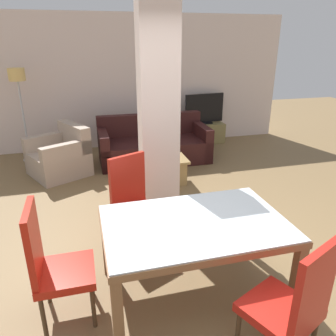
% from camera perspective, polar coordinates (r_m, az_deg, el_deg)
% --- Properties ---
extents(ground_plane, '(18.00, 18.00, 0.00)m').
position_cam_1_polar(ground_plane, '(3.30, 4.32, -20.38)').
color(ground_plane, brown).
extents(back_wall, '(7.20, 0.09, 2.70)m').
position_cam_1_polar(back_wall, '(7.12, -8.17, 14.48)').
color(back_wall, beige).
rests_on(back_wall, ground_plane).
extents(divider_pillar, '(0.48, 0.32, 2.70)m').
position_cam_1_polar(divider_pillar, '(4.15, -1.68, 9.68)').
color(divider_pillar, beige).
rests_on(divider_pillar, ground_plane).
extents(dining_table, '(1.58, 1.03, 0.74)m').
position_cam_1_polar(dining_table, '(2.94, 4.65, -11.69)').
color(dining_table, brown).
rests_on(dining_table, ground_plane).
extents(dining_chair_far_left, '(0.61, 0.61, 1.05)m').
position_cam_1_polar(dining_chair_far_left, '(3.61, -5.94, -5.72)').
color(dining_chair_far_left, '#B12216').
rests_on(dining_chair_far_left, ground_plane).
extents(dining_chair_near_right, '(0.61, 0.61, 1.05)m').
position_cam_1_polar(dining_chair_near_right, '(2.51, 20.97, -21.17)').
color(dining_chair_near_right, '#B31E15').
rests_on(dining_chair_near_right, ground_plane).
extents(dining_chair_head_left, '(0.46, 0.46, 1.05)m').
position_cam_1_polar(dining_chair_head_left, '(2.85, -19.46, -15.17)').
color(dining_chair_head_left, '#B11D10').
rests_on(dining_chair_head_left, ground_plane).
extents(sofa, '(2.06, 0.94, 0.84)m').
position_cam_1_polar(sofa, '(6.32, -2.53, 3.89)').
color(sofa, '#331514').
rests_on(sofa, ground_plane).
extents(armchair, '(1.15, 1.16, 0.84)m').
position_cam_1_polar(armchair, '(5.94, -18.19, 1.68)').
color(armchair, tan).
rests_on(armchair, ground_plane).
extents(coffee_table, '(0.71, 0.51, 0.41)m').
position_cam_1_polar(coffee_table, '(5.32, -0.59, -0.43)').
color(coffee_table, olive).
rests_on(coffee_table, ground_plane).
extents(bottle, '(0.08, 0.08, 0.30)m').
position_cam_1_polar(bottle, '(5.24, -0.96, 2.91)').
color(bottle, '#194C23').
rests_on(bottle, coffee_table).
extents(tv_stand, '(0.91, 0.40, 0.44)m').
position_cam_1_polar(tv_stand, '(7.50, 6.17, 6.09)').
color(tv_stand, olive).
rests_on(tv_stand, ground_plane).
extents(tv_screen, '(0.90, 0.24, 0.66)m').
position_cam_1_polar(tv_screen, '(7.38, 6.34, 10.14)').
color(tv_screen, black).
rests_on(tv_screen, tv_stand).
extents(floor_lamp, '(0.29, 0.29, 1.73)m').
position_cam_1_polar(floor_lamp, '(6.64, -24.64, 13.07)').
color(floor_lamp, '#B7B7BC').
rests_on(floor_lamp, ground_plane).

